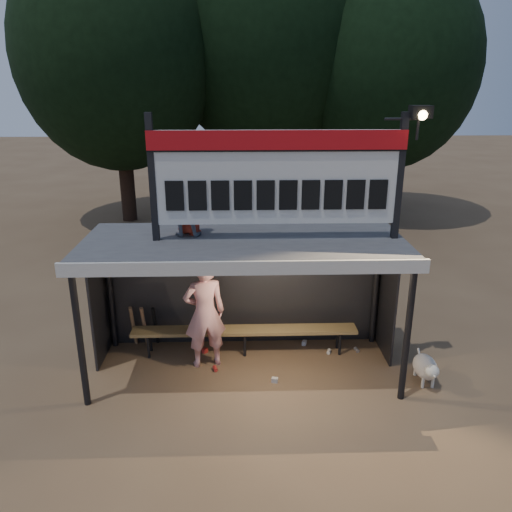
{
  "coord_description": "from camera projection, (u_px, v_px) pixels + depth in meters",
  "views": [
    {
      "loc": [
        -0.04,
        -7.4,
        4.6
      ],
      "look_at": [
        0.2,
        0.4,
        1.9
      ],
      "focal_mm": 35.0,
      "sensor_mm": 36.0,
      "label": 1
    }
  ],
  "objects": [
    {
      "name": "ground",
      "position": [
        245.0,
        369.0,
        8.5
      ],
      "size": [
        80.0,
        80.0,
        0.0
      ],
      "primitive_type": "plane",
      "color": "brown",
      "rests_on": "ground"
    },
    {
      "name": "dugout_shelter",
      "position": [
        244.0,
        262.0,
        8.12
      ],
      "size": [
        5.1,
        2.08,
        2.32
      ],
      "color": "#434345",
      "rests_on": "ground"
    },
    {
      "name": "bench",
      "position": [
        245.0,
        331.0,
        8.88
      ],
      "size": [
        4.0,
        0.35,
        0.48
      ],
      "color": "olive",
      "rests_on": "ground"
    },
    {
      "name": "player",
      "position": [
        205.0,
        313.0,
        8.34
      ],
      "size": [
        0.8,
        0.62,
        1.94
      ],
      "primitive_type": "imported",
      "rotation": [
        0.0,
        0.0,
        3.39
      ],
      "color": "white",
      "rests_on": "ground"
    },
    {
      "name": "child_b",
      "position": [
        189.0,
        202.0,
        7.86
      ],
      "size": [
        0.59,
        0.58,
        1.03
      ],
      "primitive_type": "imported",
      "rotation": [
        0.0,
        0.0,
        2.42
      ],
      "color": "#A72B19",
      "rests_on": "dugout_shelter"
    },
    {
      "name": "scoreboard_assembly",
      "position": [
        281.0,
        174.0,
        7.42
      ],
      "size": [
        4.1,
        0.27,
        1.99
      ],
      "color": "black",
      "rests_on": "dugout_shelter"
    },
    {
      "name": "litter",
      "position": [
        281.0,
        357.0,
        8.81
      ],
      "size": [
        2.85,
        1.32,
        0.08
      ],
      "color": "red",
      "rests_on": "ground"
    },
    {
      "name": "bats",
      "position": [
        144.0,
        326.0,
        9.08
      ],
      "size": [
        0.47,
        0.33,
        0.84
      ],
      "color": "#946A45",
      "rests_on": "ground"
    },
    {
      "name": "tree_left",
      "position": [
        116.0,
        54.0,
        16.02
      ],
      "size": [
        6.46,
        6.46,
        9.27
      ],
      "color": "black",
      "rests_on": "ground"
    },
    {
      "name": "child_a",
      "position": [
        183.0,
        201.0,
        7.76
      ],
      "size": [
        0.57,
        0.46,
        1.11
      ],
      "primitive_type": "imported",
      "rotation": [
        0.0,
        0.0,
        3.07
      ],
      "color": "gray",
      "rests_on": "dugout_shelter"
    },
    {
      "name": "dog",
      "position": [
        426.0,
        367.0,
        8.03
      ],
      "size": [
        0.36,
        0.81,
        0.49
      ],
      "color": "beige",
      "rests_on": "ground"
    },
    {
      "name": "tree_right",
      "position": [
        388.0,
        65.0,
        16.87
      ],
      "size": [
        6.08,
        6.08,
        8.72
      ],
      "color": "black",
      "rests_on": "ground"
    },
    {
      "name": "tree_mid",
      "position": [
        269.0,
        36.0,
        17.37
      ],
      "size": [
        7.22,
        7.22,
        10.36
      ],
      "color": "black",
      "rests_on": "ground"
    }
  ]
}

